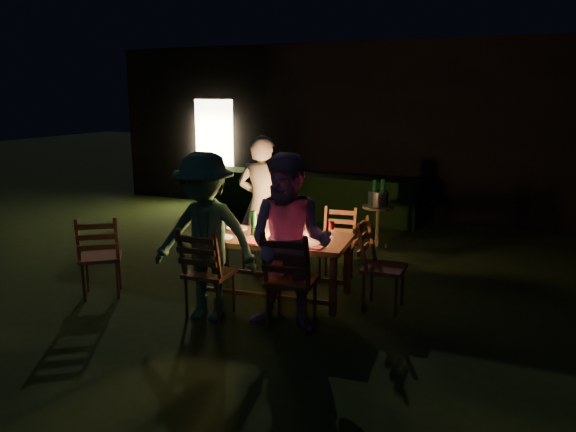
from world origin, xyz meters
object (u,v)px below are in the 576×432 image
at_px(person_opp_left, 205,237).
at_px(ice_bucket, 378,199).
at_px(person_house_side, 262,205).
at_px(chair_far_right, 337,258).
at_px(bottle_bucket_b, 382,195).
at_px(dining_table, 274,243).
at_px(chair_end, 382,282).
at_px(lantern, 280,222).
at_px(bottle_table, 254,223).
at_px(person_opp_right, 290,244).
at_px(chair_near_left, 209,288).
at_px(side_table, 378,211).
at_px(chair_spare, 101,270).
at_px(chair_far_left, 262,251).
at_px(bottle_bucket_a, 374,195).
at_px(chair_near_right, 291,297).

relative_size(person_opp_left, ice_bucket, 5.78).
bearing_deg(ice_bucket, person_house_side, -120.35).
relative_size(chair_far_right, bottle_bucket_b, 2.90).
xyz_separation_m(dining_table, chair_end, (1.22, 0.14, -0.33)).
distance_m(person_house_side, person_opp_left, 1.64).
height_order(chair_end, person_opp_left, person_opp_left).
bearing_deg(lantern, chair_end, 3.96).
relative_size(lantern, bottle_bucket_b, 1.09).
xyz_separation_m(person_house_side, bottle_table, (0.29, -0.79, -0.04)).
height_order(person_opp_right, bottle_bucket_b, person_opp_right).
bearing_deg(lantern, bottle_bucket_b, 78.62).
bearing_deg(chair_near_left, dining_table, 62.99).
bearing_deg(side_table, bottle_bucket_b, 38.66).
distance_m(chair_end, chair_spare, 3.18).
relative_size(chair_far_left, ice_bucket, 3.16).
xyz_separation_m(bottle_bucket_a, bottle_bucket_b, (0.10, 0.08, 0.00)).
relative_size(chair_near_left, chair_spare, 1.01).
height_order(chair_near_right, person_opp_right, person_opp_right).
distance_m(lantern, bottle_bucket_b, 2.58).
distance_m(chair_far_left, ice_bucket, 2.15).
distance_m(chair_end, bottle_bucket_b, 2.58).
height_order(person_opp_right, bottle_bucket_a, person_opp_right).
bearing_deg(chair_far_left, side_table, -119.75).
xyz_separation_m(chair_near_left, person_opp_right, (0.90, 0.05, 0.57)).
relative_size(chair_far_right, bottle_table, 3.31).
relative_size(dining_table, chair_far_left, 1.88).
bearing_deg(chair_near_left, lantern, 61.93).
bearing_deg(bottle_table, dining_table, 6.32).
distance_m(chair_far_right, bottle_bucket_a, 1.75).
bearing_deg(bottle_bucket_a, person_opp_right, -88.52).
xyz_separation_m(bottle_table, bottle_bucket_a, (0.70, 2.53, -0.05)).
relative_size(person_opp_left, lantern, 4.96).
bearing_deg(ice_bucket, chair_near_right, -89.48).
xyz_separation_m(person_opp_right, side_table, (-0.03, 3.31, -0.32)).
bearing_deg(bottle_bucket_a, ice_bucket, 38.66).
bearing_deg(dining_table, ice_bucket, 72.49).
distance_m(dining_table, person_opp_left, 0.96).
bearing_deg(bottle_bucket_b, chair_end, -74.71).
relative_size(lantern, side_table, 0.55).
relative_size(dining_table, bottle_table, 6.36).
bearing_deg(person_house_side, bottle_table, 103.71).
bearing_deg(bottle_bucket_b, bottle_bucket_a, -141.34).
bearing_deg(bottle_bucket_b, lantern, -101.38).
bearing_deg(chair_end, chair_near_left, -61.38).
height_order(lantern, side_table, lantern).
relative_size(chair_spare, bottle_table, 3.60).
height_order(dining_table, person_opp_right, person_opp_right).
xyz_separation_m(dining_table, person_opp_left, (-0.36, -0.86, 0.23)).
bearing_deg(chair_spare, chair_far_right, -1.54).
bearing_deg(bottle_bucket_b, bottle_table, -107.07).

